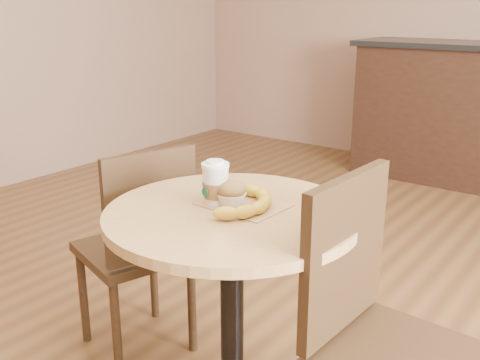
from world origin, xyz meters
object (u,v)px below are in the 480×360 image
Objects in this scene: chair_left at (140,244)px; coffee_cup at (216,185)px; chair_right at (381,337)px; muffin at (231,193)px; cafe_table at (232,276)px; banana at (246,203)px.

coffee_cup is (0.46, -0.12, 0.35)m from chair_left.
chair_right is at bearing 15.34° from coffee_cup.
chair_right is 10.41× the size of muffin.
banana reaches higher than cafe_table.
muffin is (0.05, 0.01, -0.02)m from coffee_cup.
chair_left is 0.61m from muffin.
chair_left is at bearing 159.12° from banana.
banana is at bearing 38.21° from cafe_table.
chair_left reaches higher than muffin.
cafe_table is 0.55m from chair_left.
chair_right reaches higher than coffee_cup.
coffee_cup is at bearing 171.88° from cafe_table.
muffin is at bearing 93.68° from chair_right.
coffee_cup is 1.54× the size of muffin.
cafe_table is 0.46m from chair_right.
chair_left is 3.11× the size of banana.
banana is at bearing 96.88° from chair_left.
chair_left is 0.99m from chair_right.
chair_left is 0.59m from coffee_cup.
chair_left is at bearing 179.19° from coffee_cup.
chair_left is at bearing 168.52° from muffin.
coffee_cup is 0.50× the size of banana.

